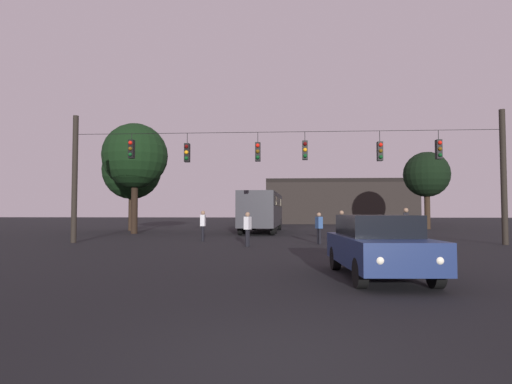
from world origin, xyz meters
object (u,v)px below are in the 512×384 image
Objects in this scene: tree_right_far at (135,156)px; pedestrian_trailing at (248,227)px; pedestrian_crossing_right at (406,223)px; tree_behind_building at (132,170)px; city_bus at (262,208)px; pedestrian_near_bus at (203,224)px; car_far_left at (271,219)px; pedestrian_crossing_center at (319,226)px; tree_left_silhouette at (427,175)px; pedestrian_crossing_left at (342,224)px; car_near_right at (378,245)px.

pedestrian_trailing is at bearing -49.24° from tree_right_far.
tree_behind_building is (-18.92, 12.51, 4.02)m from pedestrian_crossing_right.
pedestrian_crossing_right is at bearing -24.91° from tree_right_far.
pedestrian_near_bus is (-2.72, -10.25, -0.93)m from city_bus.
car_far_left is at bearing 58.80° from tree_right_far.
pedestrian_crossing_center is 3.81m from pedestrian_trailing.
car_far_left is (0.29, 12.63, -1.07)m from city_bus.
car_far_left is at bearing 88.70° from city_bus.
pedestrian_near_bus is at bearing -136.23° from tree_left_silhouette.
tree_left_silhouette reaches higher than pedestrian_trailing.
pedestrian_crossing_right reaches higher than pedestrian_crossing_left.
pedestrian_trailing is at bearing -161.37° from pedestrian_crossing_right.
pedestrian_crossing_center is 0.98× the size of pedestrian_trailing.
pedestrian_crossing_center is 0.22× the size of tree_left_silhouette.
tree_behind_building is (-11.34, -10.96, 4.25)m from car_far_left.
pedestrian_crossing_center is 0.19× the size of tree_right_far.
tree_right_far is at bearing -162.22° from city_bus.
tree_left_silhouette is at bearing 69.44° from car_near_right.
city_bus is at bearing 75.13° from pedestrian_near_bus.
pedestrian_near_bus is (-7.41, 0.10, -0.00)m from pedestrian_crossing_left.
pedestrian_near_bus is (-6.63, 12.11, 0.14)m from car_near_right.
city_bus is at bearing -8.63° from tree_behind_building.
car_far_left is 2.65× the size of pedestrian_near_bus.
city_bus is at bearing 114.33° from pedestrian_crossing_left.
tree_left_silhouette is 26.20m from tree_behind_building.
tree_left_silhouette is at bearing -23.20° from car_far_left.
tree_right_far reaches higher than pedestrian_trailing.
pedestrian_crossing_center is at bearing 26.66° from pedestrian_trailing.
pedestrian_crossing_left is 1.00× the size of pedestrian_near_bus.
car_far_left is 0.62× the size of tree_left_silhouette.
car_near_right is 2.68× the size of pedestrian_near_bus.
car_near_right is at bearing -80.10° from city_bus.
city_bus is at bearing -91.30° from car_far_left.
pedestrian_crossing_center is at bearing -14.16° from pedestrian_near_bus.
pedestrian_crossing_left is 5.67m from pedestrian_trailing.
car_far_left is 24.67m from pedestrian_crossing_right.
tree_right_far is (-13.04, 19.43, 4.84)m from car_near_right.
tree_left_silhouette reaches higher than city_bus.
car_far_left is at bearing 156.80° from tree_left_silhouette.
car_far_left is 2.81× the size of pedestrian_crossing_center.
city_bus is 22.73m from car_near_right.
tree_behind_building is at bearing 124.91° from pedestrian_near_bus.
car_far_left is 0.58× the size of tree_behind_building.
pedestrian_crossing_right reaches higher than pedestrian_crossing_center.
car_near_right is 12.20m from pedestrian_crossing_right.
pedestrian_crossing_right is at bearing -3.13° from pedestrian_near_bus.
car_near_right and car_far_left have the same top height.
city_bus is 10.65m from pedestrian_near_bus.
tree_right_far is (-13.82, 7.43, 4.70)m from pedestrian_crossing_left.
pedestrian_crossing_center is at bearing 92.88° from car_near_right.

